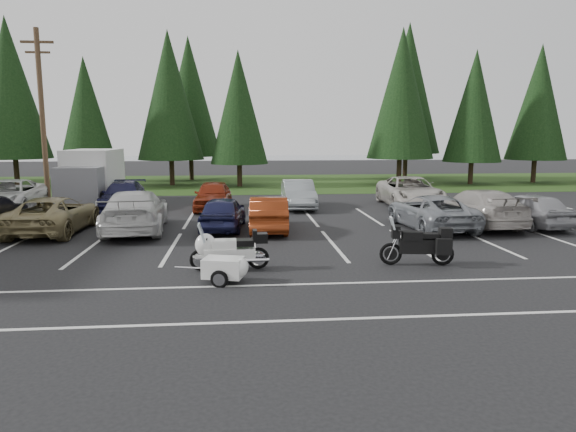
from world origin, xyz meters
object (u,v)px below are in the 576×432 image
Objects in this scene: car_near_4 at (223,213)px; car_far_3 at (298,194)px; car_near_3 at (135,211)px; touring_motorcycle at (229,246)px; car_near_8 at (530,209)px; car_far_4 at (410,192)px; car_near_6 at (431,212)px; car_far_1 at (124,196)px; utility_pole at (42,115)px; car_near_5 at (269,213)px; car_near_7 at (479,208)px; car_near_2 at (54,215)px; car_far_0 at (7,196)px; box_truck at (89,177)px; adventure_motorcycle at (417,241)px; car_far_2 at (213,195)px; cargo_trailer at (224,270)px.

car_near_4 is 6.78m from car_far_3.
car_near_3 is 2.29× the size of touring_motorcycle.
car_far_3 is (-8.77, 6.16, 0.01)m from car_near_8.
car_near_3 is at bearing -152.61° from car_far_4.
car_far_1 is at bearing -30.48° from car_near_6.
utility_pole is 2.21× the size of car_near_5.
car_near_3 is 1.13× the size of car_near_6.
car_near_6 is 2.23m from car_near_7.
car_far_3 is (1.84, 6.10, 0.04)m from car_near_5.
car_near_4 is at bearing 176.98° from car_near_3.
car_far_0 reaches higher than car_near_2.
car_near_6 is 0.87× the size of car_far_4.
car_near_7 reaches higher than touring_motorcycle.
car_near_3 is 13.74m from car_near_7.
car_near_2 is at bearing 5.94° from car_near_4.
car_near_3 is at bearing -179.05° from car_near_2.
car_far_4 is (12.78, 5.78, -0.02)m from car_near_3.
car_far_0 reaches higher than car_near_6.
car_near_7 reaches higher than car_near_4.
car_near_8 is at bearing -23.38° from car_far_1.
car_near_4 is at bearing -121.76° from car_far_3.
car_near_4 is (7.37, -8.22, -0.78)m from box_truck.
car_near_8 is (15.73, -0.32, -0.10)m from car_near_3.
car_near_8 is 8.81m from adventure_motorcycle.
car_near_3 reaches higher than car_near_4.
adventure_motorcycle is (15.07, -13.88, -3.99)m from utility_pole.
car_far_2 reaches higher than car_near_8.
utility_pole is 1.60× the size of car_far_4.
car_near_4 is 8.03m from car_far_1.
car_near_5 is at bearing 179.42° from car_near_2.
car_far_2 is 0.76× the size of car_far_4.
car_far_2 is 4.29m from car_far_3.
car_far_4 is (18.81, -2.04, -3.92)m from utility_pole.
utility_pole is 19.33m from car_far_4.
car_far_2 is at bearing -175.96° from car_far_4.
car_near_6 is at bearing 73.45° from adventure_motorcycle.
car_near_7 is at bearing 59.84° from adventure_motorcycle.
cargo_trailer is (-1.52, -7.08, -0.34)m from car_near_5.
cargo_trailer is (-10.14, -7.37, -0.43)m from car_near_7.
car_far_3 reaches higher than car_near_5.
car_far_1 reaches higher than touring_motorcycle.
car_near_3 is 10.87m from adventure_motorcycle.
car_far_1 is at bearing -78.71° from car_near_3.
car_far_0 is at bearing -22.75° from car_near_4.
car_near_7 is (16.78, -0.00, 0.06)m from car_near_2.
box_truck is at bearing -33.21° from car_near_6.
utility_pole is 9.83m from car_far_2.
car_near_7 is at bearing -24.68° from car_far_1.
box_truck reaches higher than car_far_1.
car_near_8 reaches higher than car_near_6.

